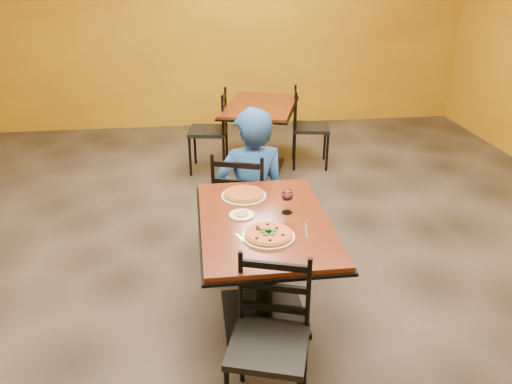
{
  "coord_description": "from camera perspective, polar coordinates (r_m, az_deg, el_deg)",
  "views": [
    {
      "loc": [
        -0.41,
        -3.28,
        2.23
      ],
      "look_at": [
        -0.03,
        -0.3,
        0.85
      ],
      "focal_mm": 35.54,
      "sensor_mm": 36.0,
      "label": 1
    }
  ],
  "objects": [
    {
      "name": "chair_second_left",
      "position": [
        5.79,
        -5.42,
        6.81
      ],
      "size": [
        0.48,
        0.48,
        0.93
      ],
      "primitive_type": null,
      "rotation": [
        0.0,
        0.0,
        -1.73
      ],
      "color": "black",
      "rests_on": "floor"
    },
    {
      "name": "knife",
      "position": [
        3.07,
        5.68,
        -4.2
      ],
      "size": [
        0.05,
        0.21,
        0.0
      ],
      "primitive_type": "cube",
      "rotation": [
        0.0,
        0.0,
        -0.17
      ],
      "color": "silver",
      "rests_on": "table_main"
    },
    {
      "name": "chair_main_near",
      "position": [
        2.69,
        1.4,
        -17.01
      ],
      "size": [
        0.5,
        0.5,
        0.87
      ],
      "primitive_type": null,
      "rotation": [
        0.0,
        0.0,
        -0.31
      ],
      "color": "black",
      "rests_on": "floor"
    },
    {
      "name": "side_plate",
      "position": [
        3.22,
        -1.63,
        -2.6
      ],
      "size": [
        0.16,
        0.16,
        0.01
      ],
      "primitive_type": "cylinder",
      "color": "white",
      "rests_on": "table_main"
    },
    {
      "name": "pizza_far",
      "position": [
        3.47,
        -1.39,
        -0.18
      ],
      "size": [
        0.28,
        0.28,
        0.02
      ],
      "primitive_type": "cylinder",
      "color": "#BB7624",
      "rests_on": "plate_far"
    },
    {
      "name": "table_main",
      "position": [
        3.27,
        0.96,
        -6.11
      ],
      "size": [
        0.83,
        1.23,
        0.75
      ],
      "color": "maroon",
      "rests_on": "floor"
    },
    {
      "name": "table_second",
      "position": [
        5.81,
        0.47,
        7.91
      ],
      "size": [
        1.07,
        1.31,
        0.75
      ],
      "rotation": [
        0.0,
        0.0,
        -0.31
      ],
      "color": "maroon",
      "rests_on": "floor"
    },
    {
      "name": "floor",
      "position": [
        3.98,
        -0.14,
        -9.34
      ],
      "size": [
        7.0,
        8.0,
        0.01
      ],
      "primitive_type": "cube",
      "color": "black",
      "rests_on": "ground"
    },
    {
      "name": "chair_main_far",
      "position": [
        4.06,
        -1.42,
        -1.15
      ],
      "size": [
        0.53,
        0.53,
        0.92
      ],
      "primitive_type": null,
      "rotation": [
        0.0,
        0.0,
        2.8
      ],
      "color": "black",
      "rests_on": "floor"
    },
    {
      "name": "plate_far",
      "position": [
        3.48,
        -1.38,
        -0.42
      ],
      "size": [
        0.31,
        0.31,
        0.01
      ],
      "primitive_type": "cylinder",
      "color": "white",
      "rests_on": "table_main"
    },
    {
      "name": "plate_main",
      "position": [
        2.98,
        1.42,
        -5.01
      ],
      "size": [
        0.31,
        0.31,
        0.01
      ],
      "primitive_type": "cylinder",
      "color": "white",
      "rests_on": "table_main"
    },
    {
      "name": "dip",
      "position": [
        3.21,
        -1.63,
        -2.46
      ],
      "size": [
        0.09,
        0.09,
        0.01
      ],
      "primitive_type": "cylinder",
      "color": "tan",
      "rests_on": "side_plate"
    },
    {
      "name": "diner",
      "position": [
        4.13,
        -0.52,
        1.5
      ],
      "size": [
        0.65,
        0.46,
        1.2
      ],
      "primitive_type": "imported",
      "rotation": [
        0.0,
        0.0,
        3.26
      ],
      "color": "#1A4694",
      "rests_on": "floor"
    },
    {
      "name": "wall_back",
      "position": [
        7.32,
        -4.28,
        18.91
      ],
      "size": [
        7.0,
        0.01,
        3.0
      ],
      "primitive_type": "cube",
      "color": "gold",
      "rests_on": "ground"
    },
    {
      "name": "wine_glass",
      "position": [
        3.22,
        3.53,
        -0.9
      ],
      "size": [
        0.08,
        0.08,
        0.18
      ],
      "primitive_type": null,
      "color": "white",
      "rests_on": "table_main"
    },
    {
      "name": "fork",
      "position": [
        2.94,
        -1.44,
        -5.47
      ],
      "size": [
        0.09,
        0.18,
        0.0
      ],
      "primitive_type": "cube",
      "rotation": [
        0.0,
        0.0,
        0.4
      ],
      "color": "silver",
      "rests_on": "table_main"
    },
    {
      "name": "pizza_main",
      "position": [
        2.97,
        1.42,
        -4.74
      ],
      "size": [
        0.28,
        0.28,
        0.02
      ],
      "primitive_type": "cylinder",
      "color": "#98140B",
      "rests_on": "plate_main"
    },
    {
      "name": "chair_second_right",
      "position": [
        5.94,
        6.19,
        7.2
      ],
      "size": [
        0.48,
        0.48,
        0.91
      ],
      "primitive_type": null,
      "rotation": [
        0.0,
        0.0,
        1.39
      ],
      "color": "black",
      "rests_on": "floor"
    }
  ]
}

